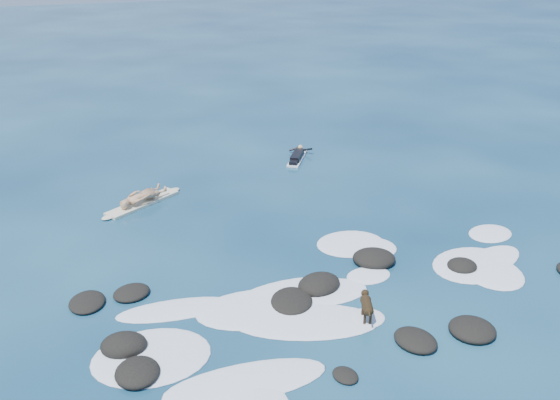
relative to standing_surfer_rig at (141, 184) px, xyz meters
name	(u,v)px	position (x,y,z in m)	size (l,w,h in m)	color
ground	(342,280)	(4.21, -7.41, -0.80)	(160.00, 160.00, 0.00)	#0A2642
reef_rocks	(309,308)	(2.71, -8.48, -0.71)	(14.33, 6.42, 0.48)	black
breaking_foam	(332,300)	(3.50, -8.23, -0.79)	(13.81, 7.91, 0.12)	white
standing_surfer_rig	(141,184)	(0.00, 0.00, 0.00)	(3.24, 2.13, 2.04)	beige
paddling_surfer_rig	(297,156)	(7.05, 2.38, -0.66)	(1.70, 2.16, 0.41)	white
dog	(367,304)	(3.88, -9.36, -0.35)	(0.52, 1.04, 0.69)	black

